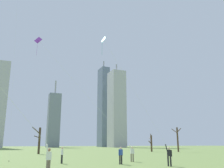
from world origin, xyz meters
TOP-DOWN VIEW (x-y plane):
  - kite_flyer_foreground_left_teal at (3.77, 4.65)m, footprint 4.49×6.64m
  - kite_flyer_midfield_left_white at (-7.88, 1.58)m, footprint 9.32×4.18m
  - kite_flyer_far_back_purple at (2.24, 10.48)m, footprint 11.17×4.06m
  - bystander_far_off_by_trees at (1.42, 7.21)m, footprint 0.49×0.28m
  - bystander_watching_nearby at (-3.59, 10.33)m, footprint 0.22×0.51m
  - bare_tree_far_right_edge at (24.81, 39.21)m, footprint 1.36×2.27m
  - bare_tree_center at (-2.90, 35.63)m, footprint 1.72×2.27m
  - bare_tree_right_of_center at (29.71, 35.00)m, footprint 1.78×2.13m
  - skyline_slender_spire at (47.59, 132.43)m, footprint 5.15×9.53m
  - skyline_squat_block at (48.12, 112.46)m, footprint 7.96×9.77m
  - skyline_mid_tower_right at (15.11, 126.18)m, footprint 6.72×5.55m

SIDE VIEW (x-z plane):
  - bystander_far_off_by_trees at x=1.42m, z-range 0.09..1.71m
  - bystander_watching_nearby at x=-3.59m, z-range 0.09..1.71m
  - bare_tree_far_right_edge at x=24.81m, z-range -0.05..4.31m
  - bare_tree_center at x=-2.90m, z-range 0.08..5.28m
  - kite_flyer_midfield_left_white at x=-7.88m, z-range -2.68..8.52m
  - kite_flyer_foreground_left_teal at x=3.77m, z-range -3.97..10.17m
  - kite_flyer_far_back_purple at x=2.24m, z-range -4.06..10.41m
  - bare_tree_right_of_center at x=29.71m, z-range 0.28..6.14m
  - skyline_mid_tower_right at x=15.11m, z-range -3.85..34.18m
  - skyline_squat_block at x=48.12m, z-range -2.39..45.82m
  - skyline_slender_spire at x=47.59m, z-range -2.63..53.94m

